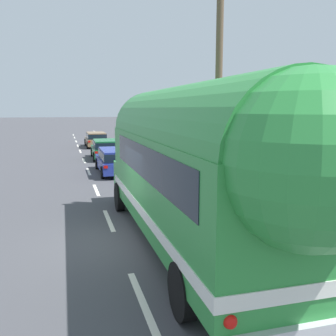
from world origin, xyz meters
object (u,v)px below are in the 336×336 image
utility_pole (219,83)px  painted_bus (196,162)px  car_lead (117,159)px  car_second (106,148)px  car_third (96,139)px

utility_pole → painted_bus: 4.90m
car_lead → car_second: 6.22m
utility_pole → car_third: 23.62m
utility_pole → car_second: size_ratio=1.96×
utility_pole → car_lead: bearing=106.1°
car_second → car_third: size_ratio=0.93×
car_second → car_lead: bearing=-90.8°
utility_pole → car_lead: size_ratio=1.82×
car_second → painted_bus: bearing=-89.6°
painted_bus → car_third: painted_bus is taller
utility_pole → car_third: size_ratio=1.83×
car_third → car_lead: bearing=-90.5°
painted_bus → car_lead: painted_bus is taller
utility_pole → car_second: bearing=99.0°
painted_bus → car_second: bearing=90.4°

